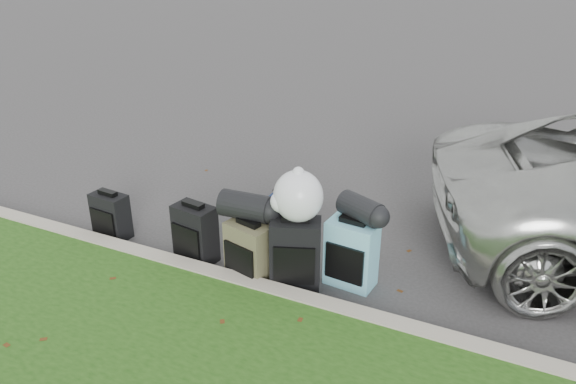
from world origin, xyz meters
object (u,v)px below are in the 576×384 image
at_px(suitcase_large_black_left, 195,234).
at_px(suitcase_teal, 351,254).
at_px(suitcase_olive, 249,252).
at_px(suitcase_small_black, 111,216).
at_px(suitcase_large_black_right, 295,254).
at_px(tote_green, 198,219).
at_px(tote_navy, 281,204).

xyz_separation_m(suitcase_large_black_left, suitcase_teal, (1.63, 0.28, 0.03)).
bearing_deg(suitcase_olive, suitcase_small_black, -168.67).
distance_m(suitcase_large_black_left, suitcase_large_black_right, 1.15).
distance_m(suitcase_large_black_left, suitcase_teal, 1.65).
bearing_deg(suitcase_teal, suitcase_olive, -154.35).
height_order(suitcase_large_black_left, tote_green, suitcase_large_black_left).
relative_size(suitcase_olive, tote_navy, 2.34).
height_order(suitcase_olive, suitcase_large_black_right, suitcase_large_black_right).
height_order(suitcase_small_black, suitcase_large_black_right, suitcase_large_black_right).
distance_m(suitcase_teal, tote_navy, 1.68).
bearing_deg(suitcase_teal, suitcase_small_black, -169.16).
height_order(suitcase_large_black_left, suitcase_olive, suitcase_large_black_left).
bearing_deg(tote_navy, tote_green, -128.37).
distance_m(suitcase_large_black_right, tote_green, 1.60).
bearing_deg(suitcase_teal, tote_green, 177.75).
distance_m(tote_green, tote_navy, 1.06).
bearing_deg(tote_green, tote_navy, 64.74).
xyz_separation_m(suitcase_teal, tote_navy, (-1.29, 1.06, -0.21)).
bearing_deg(suitcase_olive, tote_green, 163.20).
xyz_separation_m(suitcase_small_black, suitcase_teal, (2.78, 0.28, 0.08)).
distance_m(suitcase_small_black, tote_green, 0.97).
xyz_separation_m(suitcase_large_black_right, tote_navy, (-0.81, 1.33, -0.23)).
relative_size(suitcase_large_black_left, tote_green, 2.15).
height_order(suitcase_large_black_right, tote_green, suitcase_large_black_right).
bearing_deg(tote_green, suitcase_large_black_left, -41.88).
xyz_separation_m(tote_green, tote_navy, (0.69, 0.80, -0.01)).
xyz_separation_m(suitcase_large_black_left, tote_navy, (0.34, 1.34, -0.18)).
height_order(suitcase_olive, tote_green, suitcase_olive).
bearing_deg(tote_navy, suitcase_teal, -37.16).
bearing_deg(suitcase_small_black, suitcase_olive, 2.46).
height_order(tote_green, tote_navy, tote_green).
xyz_separation_m(suitcase_olive, suitcase_teal, (0.94, 0.35, 0.03)).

